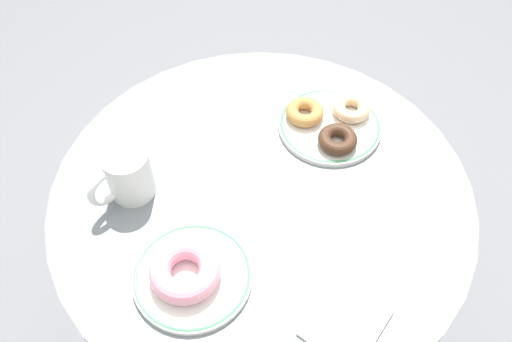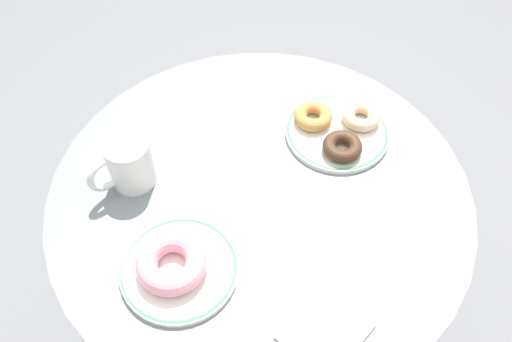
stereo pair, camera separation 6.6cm
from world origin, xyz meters
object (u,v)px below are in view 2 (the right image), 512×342
object	(u,v)px
donut_old_fashioned	(313,116)
paper_napkin	(325,331)
coffee_mug	(128,164)
donut_glazed	(360,115)
cafe_table	(259,249)
donut_pink_frosted	(172,263)
plate_left	(179,269)
plate_right	(337,132)
donut_chocolate	(342,146)

from	to	relation	value
donut_old_fashioned	paper_napkin	distance (m)	0.42
coffee_mug	donut_glazed	bearing A→B (deg)	-20.73
cafe_table	donut_old_fashioned	distance (m)	0.31
donut_pink_frosted	paper_napkin	world-z (taller)	donut_pink_frosted
cafe_table	donut_pink_frosted	xyz separation A→B (m)	(-0.21, -0.04, 0.24)
cafe_table	plate_left	xyz separation A→B (m)	(-0.20, -0.04, 0.22)
plate_right	donut_old_fashioned	distance (m)	0.06
plate_right	donut_chocolate	distance (m)	0.06
plate_right	donut_chocolate	size ratio (longest dim) A/B	2.70
paper_napkin	coffee_mug	world-z (taller)	coffee_mug
donut_chocolate	paper_napkin	size ratio (longest dim) A/B	0.63
cafe_table	plate_left	size ratio (longest dim) A/B	3.97
paper_napkin	coffee_mug	distance (m)	0.44
paper_napkin	coffee_mug	size ratio (longest dim) A/B	0.96
donut_glazed	coffee_mug	bearing A→B (deg)	159.27
cafe_table	coffee_mug	size ratio (longest dim) A/B	6.18
plate_left	plate_right	world-z (taller)	same
plate_left	coffee_mug	world-z (taller)	coffee_mug
donut_pink_frosted	donut_old_fashioned	world-z (taller)	donut_pink_frosted
plate_left	donut_old_fashioned	bearing A→B (deg)	14.98
coffee_mug	paper_napkin	bearing A→B (deg)	-79.79
plate_left	paper_napkin	world-z (taller)	plate_left
plate_right	paper_napkin	xyz separation A→B (m)	(-0.29, -0.28, -0.00)
donut_old_fashioned	donut_glazed	bearing A→B (deg)	-37.59
plate_left	donut_glazed	bearing A→B (deg)	5.84
cafe_table	paper_napkin	bearing A→B (deg)	-108.70
plate_right	donut_pink_frosted	size ratio (longest dim) A/B	1.79
donut_pink_frosted	donut_old_fashioned	xyz separation A→B (m)	(0.39, 0.10, -0.01)
plate_right	donut_old_fashioned	bearing A→B (deg)	112.93
donut_glazed	plate_right	bearing A→B (deg)	171.90
donut_glazed	paper_napkin	bearing A→B (deg)	-142.08
donut_pink_frosted	plate_right	bearing A→B (deg)	6.85
plate_left	donut_old_fashioned	world-z (taller)	donut_old_fashioned
donut_glazed	coffee_mug	distance (m)	0.45
donut_pink_frosted	plate_left	bearing A→B (deg)	-28.12
donut_pink_frosted	coffee_mug	size ratio (longest dim) A/B	0.92
donut_old_fashioned	coffee_mug	size ratio (longest dim) A/B	0.61
cafe_table	plate_right	distance (m)	0.30
plate_left	plate_right	bearing A→B (deg)	7.63
cafe_table	donut_pink_frosted	world-z (taller)	donut_pink_frosted
donut_pink_frosted	donut_old_fashioned	distance (m)	0.41
coffee_mug	plate_left	bearing A→B (deg)	-99.77
plate_left	donut_glazed	world-z (taller)	donut_glazed
donut_chocolate	paper_napkin	xyz separation A→B (m)	(-0.26, -0.23, -0.02)
plate_left	coffee_mug	distance (m)	0.21
cafe_table	donut_old_fashioned	size ratio (longest dim) A/B	10.19
plate_right	paper_napkin	bearing A→B (deg)	-136.66
plate_left	coffee_mug	xyz separation A→B (m)	(0.04, 0.21, 0.04)
paper_napkin	donut_old_fashioned	bearing A→B (deg)	50.06
paper_napkin	donut_pink_frosted	bearing A→B (deg)	118.18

